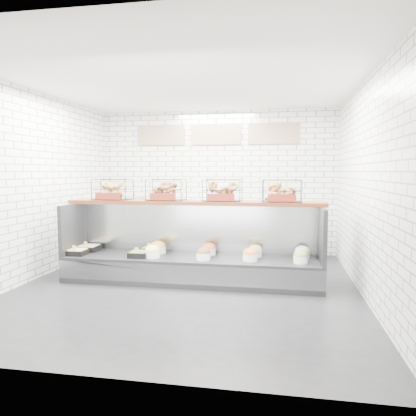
# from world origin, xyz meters

# --- Properties ---
(ground) EXTENTS (5.50, 5.50, 0.00)m
(ground) POSITION_xyz_m (0.00, 0.00, 0.00)
(ground) COLOR black
(ground) RESTS_ON ground
(room_shell) EXTENTS (5.02, 5.51, 3.01)m
(room_shell) POSITION_xyz_m (0.00, 0.60, 2.06)
(room_shell) COLOR white
(room_shell) RESTS_ON ground
(display_case) EXTENTS (4.00, 0.90, 1.20)m
(display_case) POSITION_xyz_m (0.00, 0.35, 0.33)
(display_case) COLOR black
(display_case) RESTS_ON ground
(bagel_shelf) EXTENTS (4.10, 0.50, 0.40)m
(bagel_shelf) POSITION_xyz_m (-0.00, 0.52, 1.38)
(bagel_shelf) COLOR #471E0F
(bagel_shelf) RESTS_ON display_case
(prep_counter) EXTENTS (4.00, 0.60, 1.20)m
(prep_counter) POSITION_xyz_m (-0.01, 2.43, 0.47)
(prep_counter) COLOR #93969B
(prep_counter) RESTS_ON ground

